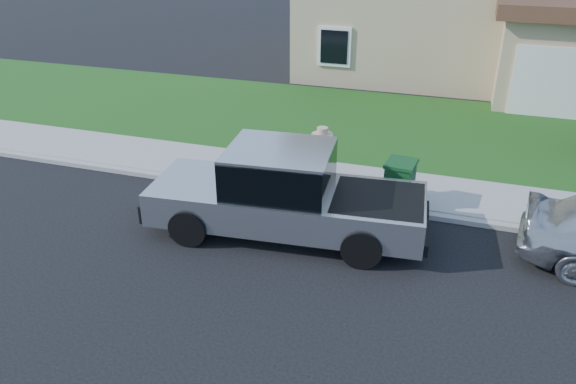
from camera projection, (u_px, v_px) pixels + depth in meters
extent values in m
plane|color=black|center=(290.00, 269.00, 10.97)|extent=(80.00, 80.00, 0.00)
cube|color=gray|center=(368.00, 207.00, 13.13)|extent=(40.00, 0.20, 0.12)
cube|color=gray|center=(377.00, 186.00, 14.06)|extent=(40.00, 2.00, 0.15)
cube|color=#1B4714|center=(401.00, 128.00, 17.89)|extent=(40.00, 7.00, 0.10)
cube|color=black|center=(334.00, 47.00, 21.43)|extent=(1.30, 0.10, 1.50)
cylinder|color=black|center=(189.00, 227.00, 11.60)|extent=(0.83, 0.37, 0.81)
cylinder|color=black|center=(219.00, 188.00, 13.22)|extent=(0.83, 0.37, 0.81)
cylinder|color=black|center=(362.00, 248.00, 10.88)|extent=(0.83, 0.37, 0.81)
cylinder|color=black|center=(371.00, 204.00, 12.50)|extent=(0.83, 0.37, 0.81)
cube|color=#B0B2B7|center=(287.00, 204.00, 11.90)|extent=(5.89, 2.50, 0.73)
cube|color=black|center=(279.00, 170.00, 11.59)|extent=(2.27, 2.05, 0.86)
cube|color=#B0B2B7|center=(279.00, 150.00, 11.39)|extent=(2.27, 2.05, 0.08)
cube|color=black|center=(378.00, 199.00, 11.37)|extent=(1.95, 1.86, 0.06)
cube|color=black|center=(161.00, 196.00, 12.55)|extent=(0.28, 1.92, 0.40)
cube|color=black|center=(425.00, 227.00, 11.41)|extent=(0.28, 1.92, 0.25)
cube|color=black|center=(256.00, 152.00, 12.74)|extent=(0.14, 0.23, 0.18)
imported|color=tan|center=(321.00, 173.00, 12.81)|extent=(0.78, 0.66, 1.82)
cylinder|color=tan|center=(322.00, 134.00, 12.39)|extent=(0.48, 0.48, 0.05)
cylinder|color=tan|center=(322.00, 131.00, 12.36)|extent=(0.24, 0.24, 0.17)
cube|color=#103D19|center=(399.00, 185.00, 12.86)|extent=(0.66, 0.75, 0.98)
cube|color=#103D19|center=(401.00, 163.00, 12.63)|extent=(0.72, 0.81, 0.08)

